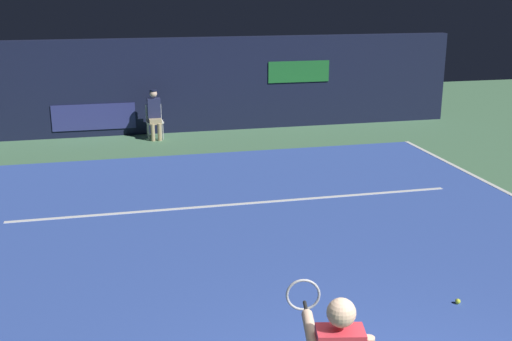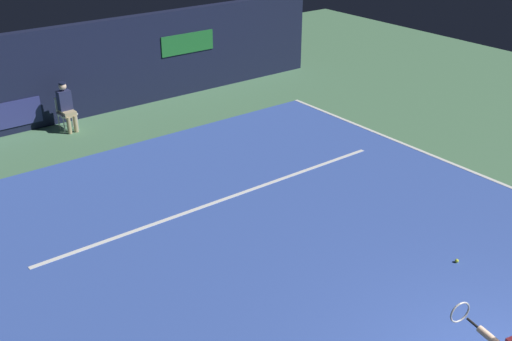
% 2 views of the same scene
% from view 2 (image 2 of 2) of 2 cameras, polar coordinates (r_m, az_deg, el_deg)
% --- Properties ---
extents(ground_plane, '(31.25, 31.25, 0.00)m').
position_cam_2_polar(ground_plane, '(11.56, 3.00, -6.64)').
color(ground_plane, '#4C7A56').
extents(court_surface, '(10.69, 11.84, 0.01)m').
position_cam_2_polar(court_surface, '(11.56, 3.00, -6.61)').
color(court_surface, '#3856B2').
rests_on(court_surface, ground).
extents(line_sideline_left, '(0.10, 11.84, 0.01)m').
position_cam_2_polar(line_sideline_left, '(15.13, 18.53, 0.32)').
color(line_sideline_left, white).
rests_on(line_sideline_left, court_surface).
extents(line_service, '(8.34, 0.10, 0.01)m').
position_cam_2_polar(line_service, '(12.97, -2.90, -2.66)').
color(line_service, white).
rests_on(line_service, court_surface).
extents(back_wall, '(15.35, 0.33, 2.60)m').
position_cam_2_polar(back_wall, '(17.87, -15.14, 9.07)').
color(back_wall, '#141933').
rests_on(back_wall, ground).
extents(line_judge_on_chair, '(0.45, 0.54, 1.32)m').
position_cam_2_polar(line_judge_on_chair, '(17.00, -17.28, 5.77)').
color(line_judge_on_chair, white).
rests_on(line_judge_on_chair, ground).
extents(tennis_ball, '(0.07, 0.07, 0.07)m').
position_cam_2_polar(tennis_ball, '(11.50, 18.21, -8.00)').
color(tennis_ball, '#CCE033').
rests_on(tennis_ball, court_surface).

